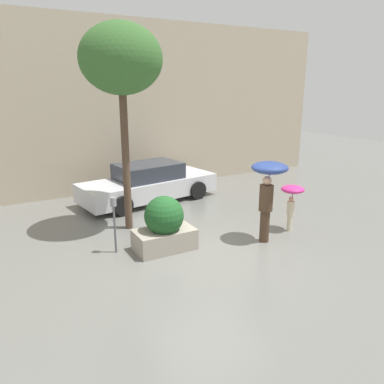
# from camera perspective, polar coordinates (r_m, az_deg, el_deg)

# --- Properties ---
(ground_plane) EXTENTS (40.00, 40.00, 0.00)m
(ground_plane) POSITION_cam_1_polar(r_m,az_deg,el_deg) (8.65, 2.37, -9.69)
(ground_plane) COLOR slate
(building_facade) EXTENTS (18.00, 0.30, 6.00)m
(building_facade) POSITION_cam_1_polar(r_m,az_deg,el_deg) (13.79, -12.01, 12.48)
(building_facade) COLOR #B7A88E
(building_facade) RESTS_ON ground
(planter_box) EXTENTS (1.40, 0.93, 1.30)m
(planter_box) POSITION_cam_1_polar(r_m,az_deg,el_deg) (8.77, -4.25, -5.11)
(planter_box) COLOR #9E9384
(planter_box) RESTS_ON ground
(person_adult) EXTENTS (0.89, 0.89, 1.99)m
(person_adult) POSITION_cam_1_polar(r_m,az_deg,el_deg) (9.19, 11.55, 1.52)
(person_adult) COLOR #473323
(person_adult) RESTS_ON ground
(person_child) EXTENTS (0.61, 0.61, 1.22)m
(person_child) POSITION_cam_1_polar(r_m,az_deg,el_deg) (10.15, 15.01, -0.44)
(person_child) COLOR beige
(person_child) RESTS_ON ground
(parked_car_near) EXTENTS (4.75, 2.38, 1.28)m
(parked_car_near) POSITION_cam_1_polar(r_m,az_deg,el_deg) (12.58, -6.62, 1.28)
(parked_car_near) COLOR silver
(parked_car_near) RESTS_ON ground
(street_tree) EXTENTS (2.03, 2.03, 5.23)m
(street_tree) POSITION_cam_1_polar(r_m,az_deg,el_deg) (9.73, -10.77, 19.05)
(street_tree) COLOR brown
(street_tree) RESTS_ON ground
(parking_meter) EXTENTS (0.14, 0.14, 1.33)m
(parking_meter) POSITION_cam_1_polar(r_m,az_deg,el_deg) (8.64, -11.81, -3.24)
(parking_meter) COLOR #595B60
(parking_meter) RESTS_ON ground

